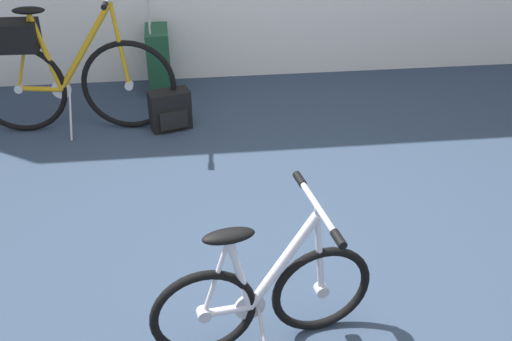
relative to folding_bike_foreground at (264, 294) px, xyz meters
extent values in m
plane|color=#2D3D51|center=(0.05, 0.42, -0.28)|extent=(6.77, 6.77, 0.00)
torus|color=black|center=(0.27, 0.05, -0.05)|extent=(0.47, 0.12, 0.47)
cylinder|color=#B7B7BC|center=(0.27, 0.05, -0.05)|extent=(0.07, 0.06, 0.06)
torus|color=black|center=(-0.27, -0.05, -0.05)|extent=(0.47, 0.12, 0.47)
cylinder|color=#B7B7BC|center=(-0.27, -0.05, -0.05)|extent=(0.07, 0.06, 0.06)
cylinder|color=silver|center=(-0.16, -0.03, -0.05)|extent=(0.21, 0.07, 0.05)
cylinder|color=silver|center=(0.08, 0.01, 0.16)|extent=(0.33, 0.10, 0.46)
cylinder|color=silver|center=(-0.11, -0.02, 0.14)|extent=(0.13, 0.06, 0.40)
cylinder|color=silver|center=(-0.16, -0.03, -0.05)|extent=(0.21, 0.06, 0.04)
cylinder|color=silver|center=(0.25, 0.04, 0.17)|extent=(0.08, 0.04, 0.43)
cylinder|color=silver|center=(-0.21, -0.04, 0.14)|extent=(0.14, 0.05, 0.38)
ellipsoid|color=black|center=(-0.15, -0.03, 0.35)|extent=(0.23, 0.13, 0.05)
cylinder|color=#B7B7BC|center=(0.23, 0.04, 0.40)|extent=(0.03, 0.03, 0.04)
cylinder|color=#B7B7BC|center=(0.23, 0.04, 0.42)|extent=(0.10, 0.44, 0.03)
cylinder|color=black|center=(0.26, -0.18, 0.42)|extent=(0.05, 0.09, 0.04)
cylinder|color=black|center=(0.19, 0.26, 0.42)|extent=(0.05, 0.09, 0.04)
cylinder|color=#B7B7BC|center=(-0.06, -0.01, -0.06)|extent=(0.14, 0.04, 0.14)
cylinder|color=#B7B7BC|center=(-0.01, -0.09, -0.18)|extent=(0.05, 0.19, 0.22)
torus|color=black|center=(-0.71, 2.20, 0.06)|extent=(0.68, 0.07, 0.68)
cylinder|color=#B7B7BC|center=(-0.71, 2.20, 0.06)|extent=(0.06, 0.05, 0.06)
torus|color=black|center=(-1.49, 2.23, 0.06)|extent=(0.68, 0.07, 0.68)
cylinder|color=#B7B7BC|center=(-1.49, 2.23, 0.06)|extent=(0.06, 0.05, 0.06)
cylinder|color=#BF8C14|center=(-1.34, 2.22, 0.05)|extent=(0.30, 0.05, 0.05)
cylinder|color=#BF8C14|center=(-0.98, 2.21, 0.35)|extent=(0.46, 0.06, 0.65)
cylinder|color=#BF8C14|center=(-1.25, 2.22, 0.32)|extent=(0.16, 0.04, 0.57)
cylinder|color=#BF8C14|center=(-1.34, 2.22, 0.05)|extent=(0.30, 0.04, 0.04)
cylinder|color=#BF8C14|center=(-0.74, 2.20, 0.36)|extent=(0.09, 0.03, 0.61)
cylinder|color=#BF8C14|center=(-1.40, 2.23, 0.33)|extent=(0.19, 0.03, 0.55)
ellipsoid|color=black|center=(-1.32, 2.22, 0.62)|extent=(0.22, 0.10, 0.05)
cylinder|color=black|center=(-0.78, 1.98, 0.71)|extent=(0.04, 0.09, 0.04)
cylinder|color=#B7B7BC|center=(-1.19, 2.22, 0.04)|extent=(0.14, 0.02, 0.14)
cylinder|color=#B7B7BC|center=(-1.14, 2.12, -0.13)|extent=(0.02, 0.19, 0.31)
cube|color=black|center=(-1.42, 2.23, 0.45)|extent=(0.29, 0.21, 0.20)
cube|color=#19472D|center=(-0.51, 2.82, 0.00)|extent=(0.19, 0.36, 0.52)
cylinder|color=#B7B7BC|center=(-0.56, 2.70, 0.40)|extent=(0.02, 0.02, 0.28)
cylinder|color=#B7B7BC|center=(-0.56, 2.93, 0.40)|extent=(0.02, 0.02, 0.28)
cylinder|color=black|center=(-0.46, 2.70, -0.26)|extent=(0.04, 0.02, 0.04)
cylinder|color=black|center=(-0.46, 2.95, -0.26)|extent=(0.04, 0.02, 0.04)
cube|color=black|center=(-0.43, 2.15, -0.13)|extent=(0.32, 0.22, 0.30)
cube|color=black|center=(-0.40, 2.07, -0.18)|extent=(0.21, 0.09, 0.13)
camera|label=1|loc=(-0.26, -2.00, 1.88)|focal=43.40mm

